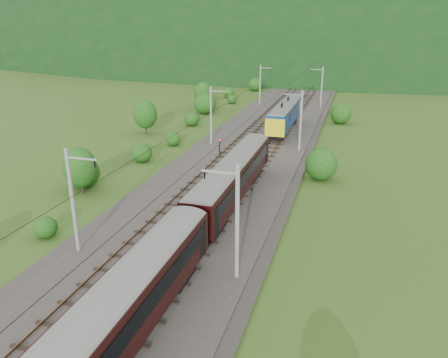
# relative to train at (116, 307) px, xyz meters

# --- Properties ---
(ground) EXTENTS (600.00, 600.00, 0.00)m
(ground) POSITION_rel_train_xyz_m (-2.40, 9.01, -3.35)
(ground) COLOR #365119
(ground) RESTS_ON ground
(railbed) EXTENTS (14.00, 220.00, 0.30)m
(railbed) POSITION_rel_train_xyz_m (-2.40, 19.01, -3.20)
(railbed) COLOR #38332D
(railbed) RESTS_ON ground
(track_left) EXTENTS (2.40, 220.00, 0.27)m
(track_left) POSITION_rel_train_xyz_m (-4.80, 19.01, -2.98)
(track_left) COLOR brown
(track_left) RESTS_ON railbed
(track_right) EXTENTS (2.40, 220.00, 0.27)m
(track_right) POSITION_rel_train_xyz_m (0.00, 19.01, -2.98)
(track_right) COLOR brown
(track_right) RESTS_ON railbed
(catenary_left) EXTENTS (2.54, 192.28, 8.00)m
(catenary_left) POSITION_rel_train_xyz_m (-8.52, 41.01, 1.15)
(catenary_left) COLOR gray
(catenary_left) RESTS_ON railbed
(catenary_right) EXTENTS (2.54, 192.28, 8.00)m
(catenary_right) POSITION_rel_train_xyz_m (3.72, 41.01, 1.15)
(catenary_right) COLOR gray
(catenary_right) RESTS_ON railbed
(overhead_wires) EXTENTS (4.83, 198.00, 0.03)m
(overhead_wires) POSITION_rel_train_xyz_m (-2.40, 19.01, 3.75)
(overhead_wires) COLOR black
(overhead_wires) RESTS_ON ground
(mountain_main) EXTENTS (504.00, 360.00, 244.00)m
(mountain_main) POSITION_rel_train_xyz_m (-2.40, 269.01, -3.35)
(mountain_main) COLOR black
(mountain_main) RESTS_ON ground
(mountain_ridge) EXTENTS (336.00, 280.00, 132.00)m
(mountain_ridge) POSITION_rel_train_xyz_m (-122.40, 309.01, -3.35)
(mountain_ridge) COLOR black
(mountain_ridge) RESTS_ON ground
(train) EXTENTS (2.81, 113.82, 4.87)m
(train) POSITION_rel_train_xyz_m (0.00, 0.00, 0.00)
(train) COLOR black
(train) RESTS_ON ground
(hazard_post_near) EXTENTS (0.17, 0.17, 1.57)m
(hazard_post_near) POSITION_rel_train_xyz_m (-3.15, 54.66, -2.27)
(hazard_post_near) COLOR red
(hazard_post_near) RESTS_ON railbed
(hazard_post_far) EXTENTS (0.17, 0.17, 1.63)m
(hazard_post_far) POSITION_rel_train_xyz_m (-1.90, 40.65, -2.24)
(hazard_post_far) COLOR red
(hazard_post_far) RESTS_ON railbed
(signal) EXTENTS (0.25, 0.25, 2.22)m
(signal) POSITION_rel_train_xyz_m (-5.64, 35.51, -1.75)
(signal) COLOR black
(signal) RESTS_ON railbed
(vegetation_left) EXTENTS (11.80, 147.45, 6.01)m
(vegetation_left) POSITION_rel_train_xyz_m (-16.30, 27.21, -1.15)
(vegetation_left) COLOR #134512
(vegetation_left) RESTS_ON ground
(vegetation_right) EXTENTS (7.52, 94.91, 3.21)m
(vegetation_right) POSITION_rel_train_xyz_m (9.05, 20.27, -1.83)
(vegetation_right) COLOR #134512
(vegetation_right) RESTS_ON ground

